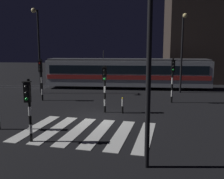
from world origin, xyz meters
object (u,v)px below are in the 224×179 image
at_px(traffic_light_corner_far_right, 173,74).
at_px(street_lamp_near_kerb, 150,44).
at_px(street_lamp_trackside_left, 38,42).
at_px(bollard_island_edge, 123,105).
at_px(tram, 127,73).
at_px(traffic_light_median_centre, 105,82).
at_px(traffic_light_corner_far_left, 41,74).
at_px(street_lamp_trackside_right, 183,44).
at_px(traffic_light_kerb_mid_left, 28,101).

relative_size(traffic_light_corner_far_right, street_lamp_near_kerb, 0.50).
bearing_deg(street_lamp_trackside_left, bollard_island_edge, -39.09).
bearing_deg(street_lamp_near_kerb, tram, 94.09).
relative_size(traffic_light_median_centre, street_lamp_near_kerb, 0.46).
bearing_deg(street_lamp_near_kerb, traffic_light_corner_far_left, 125.46).
distance_m(traffic_light_corner_far_left, tram, 10.02).
distance_m(street_lamp_trackside_right, tram, 6.57).
xyz_separation_m(traffic_light_corner_far_right, bollard_island_edge, (-3.79, -3.69, -1.80)).
distance_m(street_lamp_near_kerb, tram, 19.10).
bearing_deg(traffic_light_corner_far_left, traffic_light_median_centre, -31.46).
height_order(traffic_light_corner_far_left, street_lamp_near_kerb, street_lamp_near_kerb).
relative_size(traffic_light_kerb_mid_left, street_lamp_trackside_right, 0.40).
relative_size(traffic_light_kerb_mid_left, traffic_light_corner_far_right, 0.84).
relative_size(traffic_light_kerb_mid_left, street_lamp_trackside_left, 0.38).
height_order(street_lamp_trackside_left, street_lamp_trackside_right, street_lamp_trackside_left).
height_order(traffic_light_corner_far_left, street_lamp_trackside_left, street_lamp_trackside_left).
distance_m(traffic_light_kerb_mid_left, street_lamp_trackside_left, 13.71).
bearing_deg(tram, street_lamp_near_kerb, -85.91).
xyz_separation_m(traffic_light_kerb_mid_left, tram, (3.98, 16.60, -0.23)).
height_order(traffic_light_kerb_mid_left, traffic_light_median_centre, traffic_light_median_centre).
relative_size(traffic_light_corner_far_left, tram, 0.20).
bearing_deg(street_lamp_near_kerb, street_lamp_trackside_right, 76.40).
xyz_separation_m(traffic_light_corner_far_left, street_lamp_near_kerb, (8.29, -11.64, 2.21)).
xyz_separation_m(traffic_light_median_centre, tram, (1.18, 10.73, -0.39)).
bearing_deg(tram, street_lamp_trackside_right, -24.21).
bearing_deg(tram, traffic_light_median_centre, -96.28).
xyz_separation_m(traffic_light_corner_far_left, street_lamp_trackside_left, (-1.41, 3.24, 2.68)).
relative_size(traffic_light_median_centre, traffic_light_corner_far_left, 0.93).
bearing_deg(bollard_island_edge, street_lamp_near_kerb, -80.79).
xyz_separation_m(traffic_light_median_centre, street_lamp_trackside_right, (6.51, 8.33, 2.62)).
relative_size(traffic_light_kerb_mid_left, street_lamp_near_kerb, 0.42).
distance_m(street_lamp_near_kerb, bollard_island_edge, 9.07).
bearing_deg(tram, bollard_island_edge, -89.78).
relative_size(traffic_light_median_centre, traffic_light_corner_far_right, 0.91).
bearing_deg(traffic_light_corner_far_right, bollard_island_edge, -135.78).
bearing_deg(street_lamp_trackside_right, bollard_island_edge, -122.23).
xyz_separation_m(street_lamp_near_kerb, street_lamp_trackside_left, (-9.71, 14.89, 0.47)).
xyz_separation_m(traffic_light_kerb_mid_left, bollard_island_edge, (4.02, 5.82, -1.42)).
height_order(traffic_light_corner_far_left, street_lamp_trackside_right, street_lamp_trackside_right).
distance_m(street_lamp_trackside_right, bollard_island_edge, 10.77).
bearing_deg(traffic_light_median_centre, traffic_light_corner_far_left, 148.54).
relative_size(street_lamp_trackside_right, tram, 0.43).
xyz_separation_m(traffic_light_median_centre, traffic_light_corner_far_right, (5.02, 3.64, 0.22)).
height_order(traffic_light_median_centre, street_lamp_trackside_right, street_lamp_trackside_right).
distance_m(traffic_light_median_centre, street_lamp_near_kerb, 8.83).
bearing_deg(traffic_light_median_centre, street_lamp_trackside_left, 136.67).
relative_size(tram, bollard_island_edge, 15.89).
bearing_deg(traffic_light_kerb_mid_left, traffic_light_median_centre, 64.50).
bearing_deg(street_lamp_trackside_left, traffic_light_median_centre, -43.33).
distance_m(street_lamp_trackside_left, tram, 9.80).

